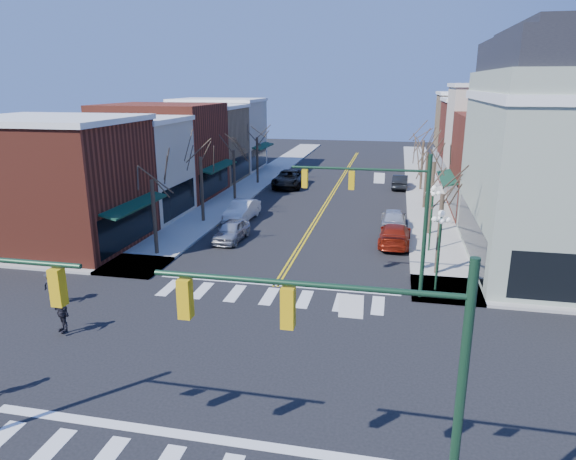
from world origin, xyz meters
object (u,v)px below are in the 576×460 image
Objects in this scene: car_right_near at (395,235)px; car_right_far at (400,182)px; car_left_near at (231,231)px; car_left_mid at (242,210)px; lamppost_corner at (440,237)px; pedestrian_dark_b at (52,286)px; car_left_far at (289,179)px; car_right_mid at (394,218)px; lamppost_midblock at (432,207)px; pedestrian_dark_a at (62,312)px.

car_right_near reaches higher than car_right_far.
car_left_near is 0.88× the size of car_left_mid.
pedestrian_dark_b is at bearing -163.49° from lamppost_corner.
lamppost_corner is at bearing -64.42° from car_left_far.
pedestrian_dark_b reaches higher than car_right_near.
car_left_far is 17.44m from car_right_mid.
lamppost_corner is at bearing -90.00° from lamppost_midblock.
car_right_mid is at bearing 3.53° from car_left_mid.
lamppost_midblock reaches higher than car_right_mid.
car_right_near is at bearing -129.65° from pedestrian_dark_b.
lamppost_corner is 27.24m from car_right_far.
lamppost_corner is 1.00× the size of lamppost_midblock.
car_right_near is (10.86, -17.88, -0.14)m from car_left_far.
lamppost_midblock is (0.00, 6.50, 0.00)m from lamppost_corner.
lamppost_corner is at bearing -152.33° from pedestrian_dark_b.
car_right_far is (-1.80, 27.08, -2.26)m from lamppost_corner.
car_right_mid is (10.73, 5.42, 0.06)m from car_left_near.
pedestrian_dark_b is (-18.20, -5.39, -2.01)m from lamppost_corner.
lamppost_corner reaches higher than car_right_near.
car_left_mid reaches higher than car_left_near.
pedestrian_dark_a is at bearing -98.31° from car_left_near.
car_left_far is 20.92m from car_right_near.
car_left_mid is (-13.89, 11.81, -2.20)m from lamppost_corner.
car_left_mid is at bearing -95.07° from car_left_far.
car_right_far is (0.34, 19.38, -0.01)m from car_right_near.
lamppost_midblock is 2.71× the size of pedestrian_dark_b.
car_left_near is 5.48m from car_left_mid.
lamppost_midblock is at bearing 70.16° from pedestrian_dark_a.
car_right_near is 1.15× the size of car_right_far.
pedestrian_dark_a is at bearing -92.07° from car_left_mid.
car_left_far is 33.74m from pedestrian_dark_a.
lamppost_midblock is 0.93× the size of car_left_mid.
car_left_mid is 2.92× the size of pedestrian_dark_b.
lamppost_corner and lamppost_midblock have the same top height.
car_left_far is 31.40m from pedestrian_dark_b.
car_right_mid is at bearing -53.41° from car_left_far.
car_left_mid is 1.05× the size of car_right_mid.
pedestrian_dark_a is 3.57m from pedestrian_dark_b.
car_left_near is 12.90m from pedestrian_dark_b.
pedestrian_dark_a is (-13.67, -15.74, 0.31)m from car_right_near.
pedestrian_dark_a reaches higher than pedestrian_dark_b.
lamppost_midblock is 3.33m from car_right_near.
car_left_mid is 0.76× the size of car_left_far.
car_right_mid is at bearing -85.74° from car_right_near.
lamppost_midblock reaches higher than car_right_near.
car_left_mid reaches higher than car_right_far.
lamppost_midblock reaches higher than car_left_far.
car_right_far is at bearing -93.53° from car_right_mid.
lamppost_corner reaches higher than car_left_mid.
car_right_near is at bearing 90.16° from car_right_mid.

